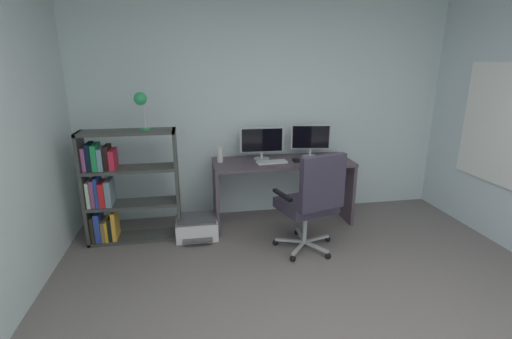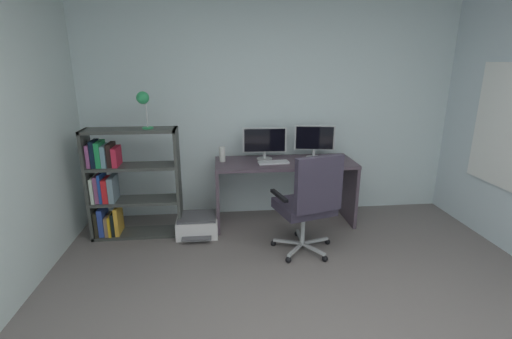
# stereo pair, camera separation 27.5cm
# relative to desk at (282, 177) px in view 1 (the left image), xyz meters

# --- Properties ---
(wall_back) EXTENTS (4.43, 0.10, 2.67)m
(wall_back) POSITION_rel_desk_xyz_m (-0.11, 0.41, 0.77)
(wall_back) COLOR silver
(wall_back) RESTS_ON ground
(window_pane) EXTENTS (0.01, 1.20, 1.15)m
(window_pane) POSITION_rel_desk_xyz_m (2.10, -0.87, 0.67)
(window_pane) COLOR white
(window_frame) EXTENTS (0.02, 1.28, 1.23)m
(window_frame) POSITION_rel_desk_xyz_m (2.10, -0.87, 0.67)
(window_frame) COLOR white
(desk) EXTENTS (1.59, 0.61, 0.75)m
(desk) POSITION_rel_desk_xyz_m (0.00, 0.00, 0.00)
(desk) COLOR #4C3E4A
(desk) RESTS_ON ground
(monitor_main) EXTENTS (0.50, 0.18, 0.37)m
(monitor_main) POSITION_rel_desk_xyz_m (-0.22, 0.11, 0.41)
(monitor_main) COLOR #B2B5B7
(monitor_main) RESTS_ON desk
(monitor_secondary) EXTENTS (0.46, 0.18, 0.39)m
(monitor_secondary) POSITION_rel_desk_xyz_m (0.36, 0.11, 0.42)
(monitor_secondary) COLOR #B2B5B7
(monitor_secondary) RESTS_ON desk
(keyboard) EXTENTS (0.35, 0.16, 0.02)m
(keyboard) POSITION_rel_desk_xyz_m (-0.14, -0.07, 0.20)
(keyboard) COLOR silver
(keyboard) RESTS_ON desk
(computer_mouse) EXTENTS (0.06, 0.10, 0.03)m
(computer_mouse) POSITION_rel_desk_xyz_m (0.14, -0.07, 0.21)
(computer_mouse) COLOR black
(computer_mouse) RESTS_ON desk
(desktop_speaker) EXTENTS (0.07, 0.07, 0.17)m
(desktop_speaker) POSITION_rel_desk_xyz_m (-0.71, 0.06, 0.28)
(desktop_speaker) COLOR silver
(desktop_speaker) RESTS_ON desk
(office_chair) EXTENTS (0.65, 0.67, 1.04)m
(office_chair) POSITION_rel_desk_xyz_m (0.10, -0.79, 0.01)
(office_chair) COLOR #B7BABC
(office_chair) RESTS_ON ground
(bookshelf) EXTENTS (0.95, 0.28, 1.18)m
(bookshelf) POSITION_rel_desk_xyz_m (-1.79, -0.17, 0.02)
(bookshelf) COLOR #3A3D39
(bookshelf) RESTS_ON ground
(desk_lamp) EXTENTS (0.14, 0.13, 0.38)m
(desk_lamp) POSITION_rel_desk_xyz_m (-1.49, -0.17, 0.91)
(desk_lamp) COLOR #2A9856
(desk_lamp) RESTS_ON bookshelf
(printer) EXTENTS (0.44, 0.46, 0.22)m
(printer) POSITION_rel_desk_xyz_m (-1.01, -0.23, -0.45)
(printer) COLOR silver
(printer) RESTS_ON ground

